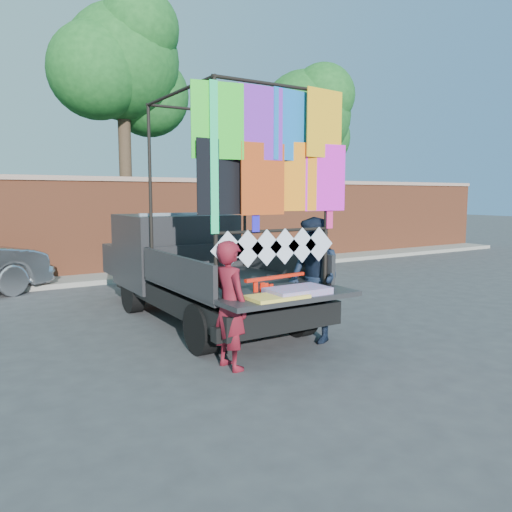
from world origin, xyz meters
TOP-DOWN VIEW (x-y plane):
  - ground at (0.00, 0.00)m, footprint 90.00×90.00m
  - brick_wall at (0.00, 7.00)m, footprint 30.00×0.45m
  - curb at (0.00, 6.30)m, footprint 30.00×1.20m
  - tree_mid at (1.02, 8.12)m, footprint 4.20×3.30m
  - tree_right at (7.52, 8.12)m, footprint 4.20×3.30m
  - pickup_truck at (0.11, 1.96)m, footprint 2.24×5.63m
  - woman at (-0.65, -0.94)m, footprint 0.45×0.62m
  - man at (0.96, -0.56)m, footprint 0.77×0.94m
  - streamer_bundle at (0.05, -0.76)m, footprint 1.01×0.16m

SIDE VIEW (x-z plane):
  - ground at x=0.00m, z-range 0.00..0.00m
  - curb at x=0.00m, z-range 0.00..0.12m
  - woman at x=-0.65m, z-range 0.00..1.59m
  - streamer_bundle at x=0.05m, z-range 0.50..1.19m
  - pickup_truck at x=0.11m, z-range -0.88..2.67m
  - man at x=0.96m, z-range 0.00..1.82m
  - brick_wall at x=0.00m, z-range 0.02..2.63m
  - tree_right at x=7.52m, z-range 1.44..8.06m
  - tree_mid at x=1.02m, z-range 1.83..9.56m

